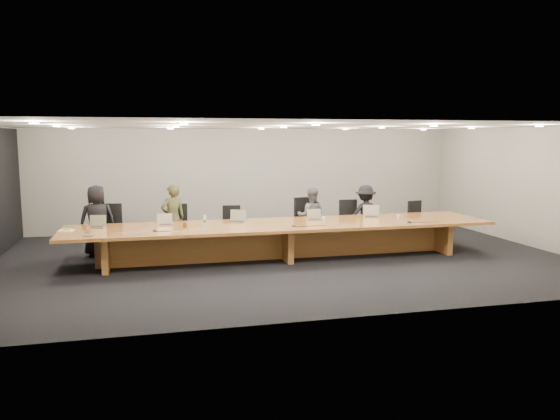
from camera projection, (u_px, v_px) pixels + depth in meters
The scene contains 28 objects.
ground at pixel (283, 258), 11.65m from camera, with size 12.00×12.00×0.00m, color black.
back_wall at pixel (248, 179), 15.32m from camera, with size 12.00×0.02×2.80m, color beige.
conference_table at pixel (283, 234), 11.59m from camera, with size 9.00×1.80×0.75m.
chair_far_left at pixel (110, 229), 11.95m from camera, with size 0.58×0.58×1.13m, color black, non-canonical shape.
chair_left at pixel (177, 227), 12.37m from camera, with size 0.55×0.55×1.08m, color black, non-canonical shape.
chair_mid_left at pixel (232, 227), 12.66m from camera, with size 0.51×0.51×1.00m, color black, non-canonical shape.
chair_mid_right at pixel (308, 221), 13.06m from camera, with size 0.59×0.59×1.15m, color black, non-canonical shape.
chair_right at pixel (351, 221), 13.23m from camera, with size 0.55×0.55×1.07m, color black, non-canonical shape.
chair_far_right at pixel (420, 220), 13.63m from camera, with size 0.51×0.51×1.00m, color black, non-canonical shape.
person_a at pixel (97, 220), 11.80m from camera, with size 0.76×0.49×1.55m, color black.
person_b at pixel (173, 218), 12.21m from camera, with size 0.56×0.37×1.53m, color #3B3B20.
person_c at pixel (311, 216), 13.03m from camera, with size 0.67×0.52×1.38m, color #5C5D5F.
person_d at pixel (365, 214), 13.27m from camera, with size 0.91×0.52×1.41m, color black.
laptop_a at pixel (96, 221), 10.99m from camera, with size 0.33×0.24×0.26m, color #BBB08F, non-canonical shape.
laptop_b at pixel (165, 219), 11.29m from camera, with size 0.31×0.23×0.25m, color #BEB391, non-canonical shape.
laptop_c at pixel (237, 216), 11.69m from camera, with size 0.35×0.25×0.27m, color tan, non-canonical shape.
laptop_d at pixel (315, 215), 12.02m from camera, with size 0.31×0.22×0.24m, color tan, non-canonical shape.
laptop_e at pixel (371, 211), 12.42m from camera, with size 0.36×0.26×0.28m, color tan, non-canonical shape.
water_bottle at pixel (205, 221), 11.18m from camera, with size 0.07×0.07×0.22m, color silver.
amber_mug at pixel (185, 225), 11.03m from camera, with size 0.07×0.07×0.09m, color brown.
paper_cup_near at pixel (324, 219), 11.99m from camera, with size 0.07×0.07×0.08m, color white.
paper_cup_far at pixel (398, 217), 12.22m from camera, with size 0.08×0.08×0.09m, color silver.
notepad at pixel (66, 231), 10.62m from camera, with size 0.28×0.22×0.02m, color white.
lime_gadget at pixel (67, 229), 10.64m from camera, with size 0.15×0.08×0.02m, color #70CF37.
av_box at pixel (89, 235), 10.07m from camera, with size 0.18×0.14×0.03m, color #ABABAF.
mic_left at pixel (155, 231), 10.60m from camera, with size 0.11×0.11×0.03m, color black.
mic_center at pixel (294, 226), 11.16m from camera, with size 0.11×0.11×0.03m, color black.
mic_right at pixel (410, 222), 11.67m from camera, with size 0.13×0.13×0.03m, color black.
Camera 1 is at (-2.83, -11.06, 2.55)m, focal length 35.00 mm.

